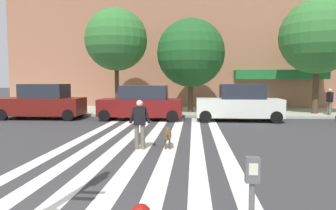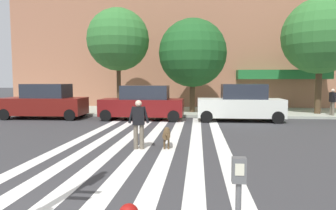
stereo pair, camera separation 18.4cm
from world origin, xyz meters
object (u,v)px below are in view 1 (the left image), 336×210
parked_car_third_in_line (239,104)px  street_tree_nearest (116,40)px  parked_car_near_curb (43,102)px  parked_car_behind_first (142,103)px  dog_on_leash (168,135)px  pedestrian_dog_walker (140,122)px  street_tree_middle (191,53)px  street_tree_further (318,37)px  pedestrian_bystander (330,100)px  parking_meter_second_along (252,203)px

parked_car_third_in_line → street_tree_nearest: bearing=158.3°
parked_car_near_curb → parked_car_behind_first: (5.98, -0.00, -0.02)m
dog_on_leash → pedestrian_dog_walker: bearing=-159.2°
street_tree_middle → street_tree_further: bearing=-1.5°
street_tree_middle → street_tree_further: (8.12, -0.21, 0.97)m
street_tree_nearest → street_tree_middle: street_tree_nearest is taller
street_tree_further → pedestrian_dog_walker: 14.88m
parked_car_near_curb → pedestrian_bystander: bearing=7.0°
pedestrian_bystander → parked_car_near_curb: bearing=-173.0°
street_tree_middle → dog_on_leash: (-0.68, -10.36, -3.69)m
pedestrian_bystander → street_tree_middle: bearing=172.4°
pedestrian_bystander → parked_car_third_in_line: bearing=-159.9°
parked_car_third_in_line → street_tree_middle: size_ratio=0.75×
parked_car_near_curb → street_tree_nearest: (3.72, 3.12, 4.08)m
parking_meter_second_along → pedestrian_dog_walker: 7.08m
parked_car_behind_first → dog_on_leash: parked_car_behind_first is taller
street_tree_further → pedestrian_bystander: 4.16m
parking_meter_second_along → pedestrian_bystander: 18.02m
pedestrian_dog_walker → parking_meter_second_along: bearing=-70.5°
street_tree_nearest → pedestrian_dog_walker: bearing=-71.7°
parking_meter_second_along → street_tree_further: (7.32, 17.17, 4.07)m
street_tree_nearest → parked_car_near_curb: bearing=-140.0°
parked_car_third_in_line → street_tree_nearest: 9.38m
street_tree_nearest → pedestrian_bystander: (13.69, -0.99, -3.99)m
street_tree_nearest → dog_on_leash: street_tree_nearest is taller
parking_meter_second_along → pedestrian_dog_walker: size_ratio=0.83×
parking_meter_second_along → street_tree_middle: street_tree_middle is taller
parking_meter_second_along → dog_on_leash: size_ratio=1.29×
parking_meter_second_along → street_tree_nearest: street_tree_nearest is taller
parking_meter_second_along → parked_car_behind_first: size_ratio=0.28×
pedestrian_dog_walker → street_tree_middle: bearing=81.6°
parked_car_near_curb → dog_on_leash: parked_car_near_curb is taller
parked_car_near_curb → street_tree_middle: bearing=20.5°
pedestrian_dog_walker → dog_on_leash: pedestrian_dog_walker is taller
parked_car_behind_first → parking_meter_second_along: bearing=-75.7°
street_tree_nearest → parked_car_behind_first: bearing=-54.1°
pedestrian_dog_walker → parked_car_third_in_line: bearing=59.6°
parking_meter_second_along → street_tree_further: 19.10m
street_tree_middle → street_tree_further: street_tree_further is taller
parking_meter_second_along → street_tree_further: street_tree_further is taller
parked_car_near_curb → street_tree_further: 17.67m
parking_meter_second_along → pedestrian_bystander: bearing=64.3°
parked_car_behind_first → pedestrian_dog_walker: parked_car_behind_first is taller
pedestrian_dog_walker → dog_on_leash: (0.90, 0.34, -0.48)m
parked_car_behind_first → pedestrian_dog_walker: bearing=-80.6°
parking_meter_second_along → dog_on_leash: bearing=101.9°
parked_car_near_curb → dog_on_leash: bearing=-41.1°
parked_car_third_in_line → street_tree_nearest: (-7.85, 3.12, 4.08)m
street_tree_further → pedestrian_dog_walker: size_ratio=4.50×
street_tree_middle → street_tree_further: size_ratio=0.85×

